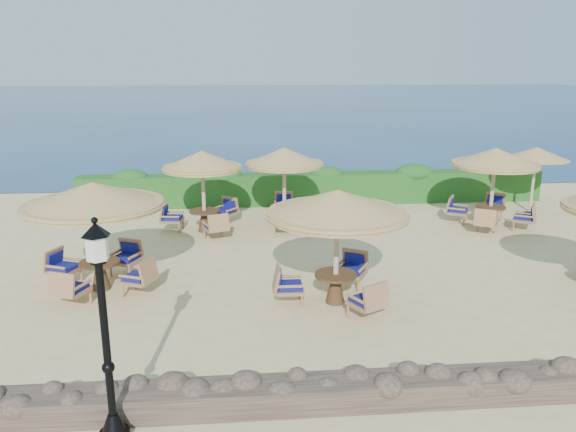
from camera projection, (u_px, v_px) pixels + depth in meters
The scene contains 11 objects.
ground at pixel (349, 267), 15.12m from camera, with size 120.00×120.00×0.00m, color beige.
sea at pixel (257, 101), 82.38m from camera, with size 160.00×160.00×0.00m, color navy.
hedge at pixel (314, 188), 21.88m from camera, with size 18.00×0.90×1.20m, color #184B18.
stone_wall at pixel (424, 388), 9.10m from camera, with size 15.00×0.65×0.44m, color brown.
lamp_post at pixel (106, 345), 7.76m from camera, with size 0.44×0.44×3.31m.
extra_parasol at pixel (536, 154), 20.21m from camera, with size 2.30×2.30×2.41m.
cafe_set_0 at pixel (95, 212), 13.17m from camera, with size 3.29×3.29×2.65m.
cafe_set_1 at pixel (337, 219), 12.37m from camera, with size 3.19×3.19×2.65m.
cafe_set_3 at pixel (203, 176), 17.89m from camera, with size 2.71×2.75×2.65m.
cafe_set_4 at pixel (284, 168), 18.52m from camera, with size 2.59×2.84×2.65m.
cafe_set_5 at pixel (494, 173), 18.45m from camera, with size 2.83×2.83×2.65m.
Camera 1 is at (-2.91, -14.02, 5.31)m, focal length 35.00 mm.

